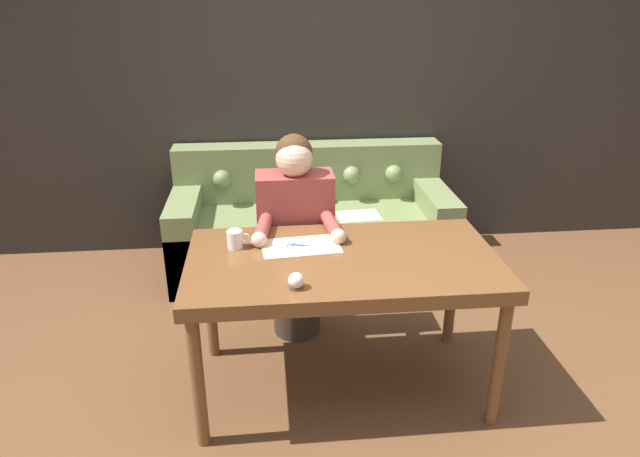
% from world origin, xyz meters
% --- Properties ---
extents(ground_plane, '(16.00, 16.00, 0.00)m').
position_xyz_m(ground_plane, '(0.00, 0.00, 0.00)').
color(ground_plane, brown).
extents(wall_back, '(8.00, 0.06, 2.60)m').
position_xyz_m(wall_back, '(0.00, 1.95, 1.30)').
color(wall_back, '#2D2823').
rests_on(wall_back, ground_plane).
extents(dining_table, '(1.49, 0.82, 0.75)m').
position_xyz_m(dining_table, '(-0.14, 0.09, 0.68)').
color(dining_table, brown).
rests_on(dining_table, ground_plane).
extents(couch, '(1.99, 0.85, 0.86)m').
position_xyz_m(couch, '(-0.18, 1.52, 0.31)').
color(couch, olive).
rests_on(couch, ground_plane).
extents(person, '(0.48, 0.57, 1.22)m').
position_xyz_m(person, '(-0.34, 0.63, 0.62)').
color(person, '#33281E').
rests_on(person, ground_plane).
extents(pattern_paper_main, '(0.41, 0.27, 0.00)m').
position_xyz_m(pattern_paper_main, '(-0.34, 0.23, 0.76)').
color(pattern_paper_main, beige).
rests_on(pattern_paper_main, dining_table).
extents(scissors, '(0.20, 0.11, 0.01)m').
position_xyz_m(scissors, '(-0.35, 0.24, 0.76)').
color(scissors, silver).
rests_on(scissors, dining_table).
extents(mug, '(0.11, 0.08, 0.09)m').
position_xyz_m(mug, '(-0.66, 0.25, 0.80)').
color(mug, silver).
rests_on(mug, dining_table).
extents(pin_cushion, '(0.07, 0.07, 0.07)m').
position_xyz_m(pin_cushion, '(-0.39, -0.19, 0.79)').
color(pin_cushion, '#4C3828').
rests_on(pin_cushion, dining_table).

